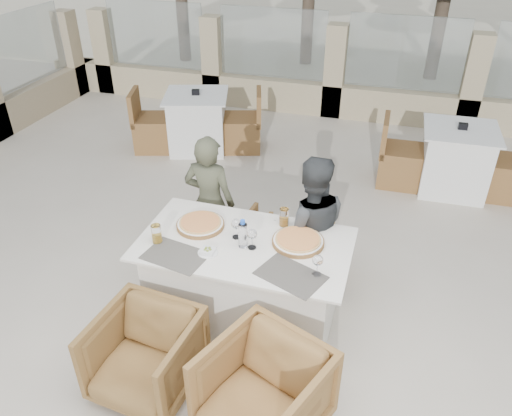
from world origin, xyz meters
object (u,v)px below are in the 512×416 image
(wine_glass_corner, at_px, (317,264))
(armchair_near_right, at_px, (263,393))
(olive_dish, at_px, (208,251))
(bg_table_b, at_px, (455,160))
(pizza_left, at_px, (200,224))
(armchair_far_left, at_px, (220,233))
(pizza_right, at_px, (298,241))
(beer_glass_right, at_px, (284,217))
(dining_table, at_px, (245,282))
(wine_glass_near, at_px, (252,238))
(diner_right, at_px, (309,230))
(wine_glass_centre, at_px, (236,227))
(bg_table_a, at_px, (198,122))
(beer_glass_left, at_px, (157,234))
(armchair_far_right, at_px, (298,256))
(water_bottle, at_px, (243,233))
(diner_left, at_px, (210,203))

(wine_glass_corner, xyz_separation_m, armchair_near_right, (-0.17, -0.71, -0.54))
(olive_dish, xyz_separation_m, bg_table_b, (1.89, 2.96, -0.41))
(pizza_left, height_order, armchair_far_left, pizza_left)
(pizza_right, bearing_deg, beer_glass_right, 127.98)
(dining_table, distance_m, pizza_left, 0.58)
(wine_glass_near, relative_size, armchair_far_left, 0.31)
(dining_table, distance_m, wine_glass_corner, 0.79)
(dining_table, distance_m, armchair_near_right, 1.01)
(pizza_left, bearing_deg, beer_glass_right, 18.65)
(pizza_right, relative_size, wine_glass_near, 2.14)
(wine_glass_corner, bearing_deg, diner_right, 105.17)
(wine_glass_centre, xyz_separation_m, wine_glass_corner, (0.67, -0.26, 0.00))
(diner_right, bearing_deg, wine_glass_near, 38.49)
(armchair_far_left, bearing_deg, pizza_left, 102.25)
(diner_right, height_order, bg_table_a, diner_right)
(beer_glass_left, xyz_separation_m, olive_dish, (0.42, -0.02, -0.05))
(armchair_far_right, relative_size, bg_table_b, 0.38)
(dining_table, bearing_deg, wine_glass_near, -30.77)
(armchair_far_right, relative_size, diner_right, 0.47)
(wine_glass_corner, bearing_deg, pizza_left, 162.24)
(dining_table, relative_size, bg_table_b, 0.98)
(wine_glass_corner, bearing_deg, bg_table_b, 70.00)
(diner_right, distance_m, bg_table_a, 3.23)
(beer_glass_right, bearing_deg, water_bottle, -121.38)
(beer_glass_left, relative_size, armchair_near_right, 0.21)
(beer_glass_left, distance_m, diner_right, 1.24)
(bg_table_b, bearing_deg, water_bottle, -122.18)
(pizza_right, distance_m, water_bottle, 0.42)
(pizza_right, height_order, wine_glass_near, wine_glass_near)
(pizza_left, distance_m, water_bottle, 0.44)
(pizza_left, height_order, bg_table_a, pizza_left)
(dining_table, distance_m, olive_dish, 0.50)
(beer_glass_right, bearing_deg, beer_glass_left, -149.83)
(olive_dish, relative_size, bg_table_b, 0.07)
(bg_table_b, bearing_deg, bg_table_a, 175.33)
(diner_right, height_order, bg_table_b, diner_right)
(diner_right, bearing_deg, beer_glass_left, 13.58)
(wine_glass_centre, relative_size, olive_dish, 1.67)
(water_bottle, height_order, armchair_far_left, water_bottle)
(olive_dish, relative_size, armchair_far_right, 0.18)
(wine_glass_corner, bearing_deg, beer_glass_right, 124.81)
(water_bottle, height_order, bg_table_a, water_bottle)
(water_bottle, relative_size, wine_glass_centre, 1.26)
(diner_right, distance_m, bg_table_b, 2.63)
(pizza_right, relative_size, wine_glass_corner, 2.14)
(water_bottle, distance_m, wine_glass_corner, 0.61)
(dining_table, xyz_separation_m, beer_glass_left, (-0.63, -0.18, 0.46))
(diner_left, height_order, bg_table_a, diner_left)
(water_bottle, distance_m, wine_glass_centre, 0.13)
(wine_glass_near, xyz_separation_m, armchair_near_right, (0.34, -0.88, -0.54))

